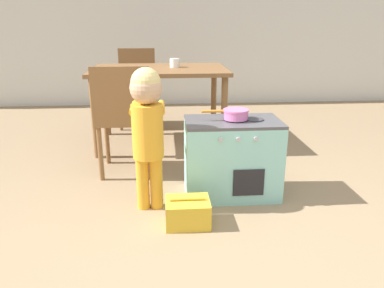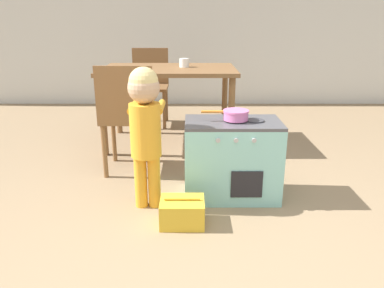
% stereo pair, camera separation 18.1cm
% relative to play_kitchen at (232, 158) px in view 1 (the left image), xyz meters
% --- Properties ---
extents(wall_back, '(10.00, 0.06, 2.60)m').
position_rel_play_kitchen_xyz_m(wall_back, '(-0.07, 2.99, 1.04)').
color(wall_back, silver).
rests_on(wall_back, ground_plane).
extents(play_kitchen, '(0.62, 0.38, 0.54)m').
position_rel_play_kitchen_xyz_m(play_kitchen, '(0.00, 0.00, 0.00)').
color(play_kitchen, '#8CD1CC').
rests_on(play_kitchen, ground_plane).
extents(toy_pot, '(0.31, 0.17, 0.06)m').
position_rel_play_kitchen_xyz_m(toy_pot, '(0.01, 0.00, 0.31)').
color(toy_pot, pink).
rests_on(toy_pot, play_kitchen).
extents(child_figure, '(0.21, 0.36, 0.89)m').
position_rel_play_kitchen_xyz_m(child_figure, '(-0.55, -0.15, 0.32)').
color(child_figure, gold).
rests_on(child_figure, ground_plane).
extents(toy_basket, '(0.26, 0.20, 0.17)m').
position_rel_play_kitchen_xyz_m(toy_basket, '(-0.32, -0.38, -0.19)').
color(toy_basket, gold).
rests_on(toy_basket, ground_plane).
extents(dining_table, '(1.23, 0.81, 0.73)m').
position_rel_play_kitchen_xyz_m(dining_table, '(-0.48, 1.16, 0.37)').
color(dining_table, brown).
rests_on(dining_table, ground_plane).
extents(dining_chair_near, '(0.41, 0.41, 0.85)m').
position_rel_play_kitchen_xyz_m(dining_chair_near, '(-0.75, 0.42, 0.20)').
color(dining_chair_near, brown).
rests_on(dining_chair_near, ground_plane).
extents(dining_chair_far, '(0.41, 0.41, 0.85)m').
position_rel_play_kitchen_xyz_m(dining_chair_far, '(-0.74, 1.90, 0.20)').
color(dining_chair_far, brown).
rests_on(dining_chair_far, ground_plane).
extents(cup_on_table, '(0.09, 0.09, 0.08)m').
position_rel_play_kitchen_xyz_m(cup_on_table, '(-0.34, 1.21, 0.50)').
color(cup_on_table, white).
rests_on(cup_on_table, dining_table).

